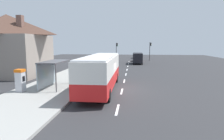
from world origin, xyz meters
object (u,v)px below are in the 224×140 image
object	(u,v)px
bus	(101,70)
traffic_light_far_side	(117,49)
sedan_near	(137,58)
white_van	(138,58)
recycling_bin_yellow	(84,76)
ticket_machine	(20,80)
house_behind_platform	(8,45)
recycling_bin_orange	(88,74)
traffic_light_near_side	(150,48)
recycling_bin_blue	(86,75)
recycling_bin_green	(87,75)
sedan_far	(137,56)
bus_shelter	(52,67)

from	to	relation	value
bus	traffic_light_far_side	xyz separation A→B (m)	(-1.38, 33.98, 1.20)
sedan_near	traffic_light_far_side	bearing A→B (deg)	152.67
white_van	recycling_bin_yellow	world-z (taller)	white_van
ticket_machine	house_behind_platform	distance (m)	11.97
recycling_bin_orange	traffic_light_near_side	world-z (taller)	traffic_light_near_side
recycling_bin_orange	sedan_near	bearing A→B (deg)	75.75
recycling_bin_blue	house_behind_platform	distance (m)	12.21
ticket_machine	recycling_bin_green	xyz separation A→B (m)	(4.22, 6.89, -0.52)
sedan_near	recycling_bin_yellow	xyz separation A→B (m)	(-6.50, -27.70, -0.14)
sedan_far	recycling_bin_green	world-z (taller)	sedan_far
white_van	traffic_light_near_side	xyz separation A→B (m)	(3.30, 8.38, 1.77)
white_van	traffic_light_near_side	world-z (taller)	traffic_light_near_side
sedan_near	ticket_machine	distance (m)	34.88
white_van	ticket_machine	bearing A→B (deg)	-111.62
traffic_light_far_side	traffic_light_near_side	bearing A→B (deg)	-5.32
traffic_light_near_side	house_behind_platform	world-z (taller)	house_behind_platform
recycling_bin_blue	recycling_bin_yellow	bearing A→B (deg)	-90.00
sedan_far	house_behind_platform	distance (m)	38.45
traffic_light_far_side	bus_shelter	bearing A→B (deg)	-95.57
recycling_bin_yellow	recycling_bin_orange	bearing A→B (deg)	90.00
sedan_far	house_behind_platform	size ratio (longest dim) A/B	0.45
white_van	traffic_light_near_side	distance (m)	9.18
bus	house_behind_platform	distance (m)	15.72
bus	sedan_near	size ratio (longest dim) A/B	2.46
traffic_light_far_side	recycling_bin_orange	bearing A→B (deg)	-92.23
sedan_near	sedan_far	bearing A→B (deg)	90.00
house_behind_platform	recycling_bin_orange	bearing A→B (deg)	-7.99
bus	recycling_bin_blue	xyz separation A→B (m)	(-2.49, 4.19, -1.19)
house_behind_platform	traffic_light_near_side	bearing A→B (deg)	51.07
sedan_near	traffic_light_near_side	size ratio (longest dim) A/B	0.96
sedan_near	sedan_far	size ratio (longest dim) A/B	1.00
white_van	recycling_bin_orange	distance (m)	20.26
recycling_bin_blue	traffic_light_near_side	world-z (taller)	traffic_light_near_side
ticket_machine	traffic_light_near_side	bearing A→B (deg)	68.41
recycling_bin_yellow	bus	bearing A→B (deg)	-54.48
traffic_light_far_side	bus_shelter	xyz separation A→B (m)	(-3.32, -34.04, -0.94)
white_van	recycling_bin_orange	bearing A→B (deg)	-108.42
recycling_bin_blue	recycling_bin_orange	bearing A→B (deg)	90.00
recycling_bin_yellow	ticket_machine	bearing A→B (deg)	-127.55
recycling_bin_orange	sedan_far	bearing A→B (deg)	79.62
recycling_bin_yellow	traffic_light_near_side	distance (m)	31.33
recycling_bin_yellow	traffic_light_far_side	world-z (taller)	traffic_light_far_side
bus	traffic_light_far_side	world-z (taller)	traffic_light_far_side
traffic_light_far_side	bus	bearing A→B (deg)	-87.67
house_behind_platform	bus_shelter	size ratio (longest dim) A/B	2.47
recycling_bin_blue	recycling_bin_orange	distance (m)	1.40
recycling_bin_orange	house_behind_platform	xyz separation A→B (m)	(-11.30, 1.59, 3.51)
sedan_far	house_behind_platform	world-z (taller)	house_behind_platform
sedan_far	recycling_bin_blue	distance (m)	37.46
recycling_bin_yellow	sedan_far	bearing A→B (deg)	80.19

